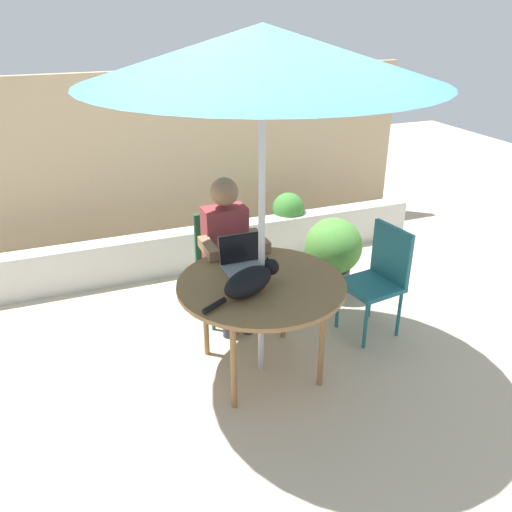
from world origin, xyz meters
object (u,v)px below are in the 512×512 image
Objects in this scene: patio_umbrella at (263,54)px; person_seated at (228,246)px; chair_empty at (380,273)px; patio_table at (261,289)px; cat at (251,281)px; potted_plant_by_chair at (288,219)px; laptop at (242,258)px; potted_plant_near_fence at (333,251)px; chair_occupied at (222,257)px.

patio_umbrella is 1.90× the size of person_seated.
patio_table is at bearing -171.75° from chair_empty.
potted_plant_by_chair is at bearing 59.26° from cat.
person_seated is at bearing 85.35° from laptop.
laptop is 0.48× the size of potted_plant_by_chair.
laptop is at bearing 97.09° from patio_umbrella.
chair_empty is 0.70m from potted_plant_near_fence.
person_seated is 0.44m from laptop.
chair_occupied is 0.64m from laptop.
person_seated is (0.00, -0.16, 0.17)m from chair_occupied.
cat reaches higher than potted_plant_by_chair.
chair_occupied is (0.00, 0.87, -0.15)m from patio_table.
chair_empty reaches higher than potted_plant_near_fence.
potted_plant_near_fence is at bearing -1.37° from chair_occupied.
cat reaches higher than chair_empty.
potted_plant_by_chair is at bearing 60.49° from patio_umbrella.
laptop reaches higher than potted_plant_near_fence.
person_seated is (-1.06, 0.56, 0.17)m from chair_empty.
potted_plant_near_fence is (1.03, 0.13, -0.28)m from person_seated.
chair_occupied is 2.92× the size of laptop.
potted_plant_by_chair is (1.09, 1.58, -0.44)m from laptop.
laptop is 0.39m from cat.
potted_plant_near_fence is at bearing 92.41° from chair_empty.
chair_occupied reaches higher than potted_plant_by_chair.
chair_occupied is at bearing 146.07° from chair_empty.
chair_empty is at bearing -87.59° from potted_plant_near_fence.
potted_plant_near_fence is (1.06, 0.56, -0.38)m from laptop.
potted_plant_near_fence is (1.03, -0.02, -0.11)m from chair_occupied.
person_seated is (0.00, 0.71, -1.47)m from patio_umbrella.
patio_table is 1.30× the size of chair_occupied.
cat is 0.98× the size of potted_plant_by_chair.
patio_table is 0.30m from laptop.
chair_empty is 1.41× the size of potted_plant_by_chair.
cat is at bearing -101.67° from laptop.
chair_occupied and chair_empty have the same top height.
chair_occupied is 1.01m from cat.
patio_table is 1.89× the size of cat.
chair_empty is (1.06, -0.71, 0.00)m from chair_occupied.
chair_occupied is 0.72× the size of person_seated.
patio_umbrella reaches higher than person_seated.
cat is (-0.08, -0.38, 0.02)m from laptop.
patio_umbrella is 3.72× the size of potted_plant_by_chair.
potted_plant_near_fence is at bearing -91.24° from potted_plant_by_chair.
chair_empty is at bearing 8.25° from patio_table.
patio_table is at bearing -82.91° from laptop.
person_seated reaches higher than chair_occupied.
patio_umbrella is 3.28× the size of potted_plant_near_fence.
laptop reaches higher than patio_table.
person_seated is 1.96× the size of potted_plant_by_chair.
patio_umbrella reaches higher than cat.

